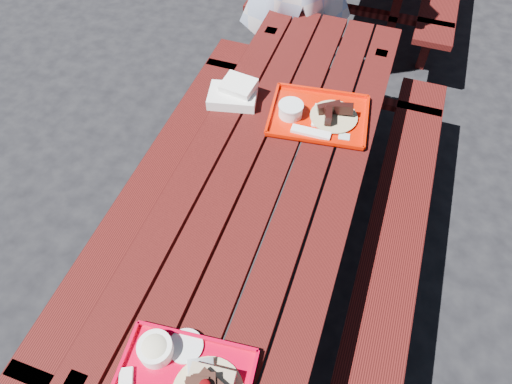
# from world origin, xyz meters

# --- Properties ---
(ground) EXTENTS (60.00, 60.00, 0.00)m
(ground) POSITION_xyz_m (0.00, 0.00, 0.00)
(ground) COLOR black
(ground) RESTS_ON ground
(picnic_table_near) EXTENTS (1.41, 2.40, 0.75)m
(picnic_table_near) POSITION_xyz_m (-0.00, 0.00, 0.56)
(picnic_table_near) COLOR #4A100E
(picnic_table_near) RESTS_ON ground
(near_tray) EXTENTS (0.44, 0.36, 0.13)m
(near_tray) POSITION_xyz_m (0.01, -0.85, 0.78)
(near_tray) COLOR red
(near_tray) RESTS_ON picnic_table_near
(far_tray) EXTENTS (0.47, 0.39, 0.07)m
(far_tray) POSITION_xyz_m (0.10, 0.38, 0.77)
(far_tray) COLOR red
(far_tray) RESTS_ON picnic_table_near
(white_cloth) EXTENTS (0.25, 0.20, 0.09)m
(white_cloth) POSITION_xyz_m (-0.29, 0.38, 0.79)
(white_cloth) COLOR white
(white_cloth) RESTS_ON picnic_table_near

